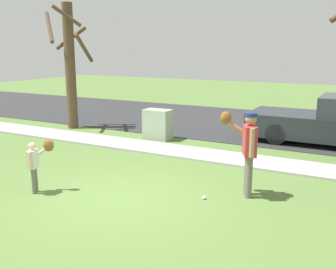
# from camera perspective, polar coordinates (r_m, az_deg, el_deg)

# --- Properties ---
(ground_plane) EXTENTS (48.00, 48.00, 0.00)m
(ground_plane) POSITION_cam_1_polar(r_m,az_deg,el_deg) (10.75, 3.70, -3.05)
(ground_plane) COLOR #567538
(sidewalk_strip) EXTENTS (36.00, 1.20, 0.06)m
(sidewalk_strip) POSITION_cam_1_polar(r_m,az_deg,el_deg) (10.83, 3.92, -2.77)
(sidewalk_strip) COLOR #A3A39E
(sidewalk_strip) RESTS_ON ground
(road_surface) EXTENTS (36.00, 6.80, 0.02)m
(road_surface) POSITION_cam_1_polar(r_m,az_deg,el_deg) (15.43, 11.55, 1.55)
(road_surface) COLOR #2D2D30
(road_surface) RESTS_ON ground
(person_adult) EXTENTS (0.83, 0.55, 1.68)m
(person_adult) POSITION_cam_1_polar(r_m,az_deg,el_deg) (7.73, 11.51, -1.45)
(person_adult) COLOR #6B6656
(person_adult) RESTS_ON ground
(person_child) EXTENTS (0.43, 0.54, 1.09)m
(person_child) POSITION_cam_1_polar(r_m,az_deg,el_deg) (8.29, -18.58, -3.41)
(person_child) COLOR #6B6656
(person_child) RESTS_ON ground
(baseball) EXTENTS (0.07, 0.07, 0.07)m
(baseball) POSITION_cam_1_polar(r_m,az_deg,el_deg) (7.73, 5.30, -9.16)
(baseball) COLOR white
(baseball) RESTS_ON ground
(utility_cabinet) EXTENTS (0.86, 0.54, 0.96)m
(utility_cabinet) POSITION_cam_1_polar(r_m,az_deg,el_deg) (12.52, -1.51, 1.48)
(utility_cabinet) COLOR #9EB293
(utility_cabinet) RESTS_ON ground
(street_tree_far) EXTENTS (1.84, 1.88, 4.43)m
(street_tree_far) POSITION_cam_1_polar(r_m,az_deg,el_deg) (14.53, -14.16, 10.16)
(street_tree_far) COLOR brown
(street_tree_far) RESTS_ON ground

